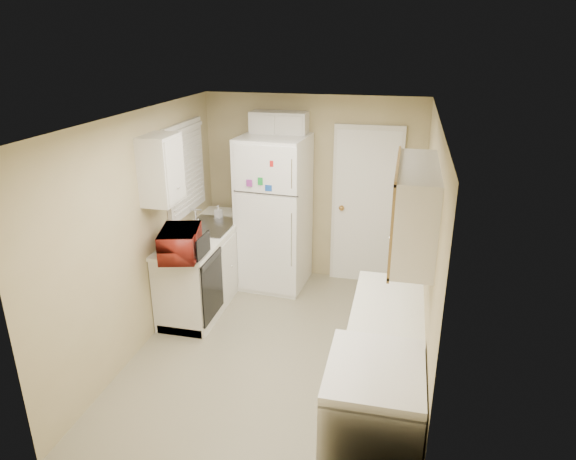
# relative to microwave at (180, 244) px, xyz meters

# --- Properties ---
(floor) EXTENTS (3.80, 3.80, 0.00)m
(floor) POSITION_rel_microwave_xyz_m (1.05, -0.12, -1.05)
(floor) COLOR #ABA587
(floor) RESTS_ON ground
(ceiling) EXTENTS (3.80, 3.80, 0.00)m
(ceiling) POSITION_rel_microwave_xyz_m (1.05, -0.12, 1.35)
(ceiling) COLOR white
(ceiling) RESTS_ON floor
(wall_left) EXTENTS (3.80, 3.80, 0.00)m
(wall_left) POSITION_rel_microwave_xyz_m (-0.35, -0.12, 0.15)
(wall_left) COLOR tan
(wall_left) RESTS_ON floor
(wall_right) EXTENTS (3.80, 3.80, 0.00)m
(wall_right) POSITION_rel_microwave_xyz_m (2.45, -0.12, 0.15)
(wall_right) COLOR tan
(wall_right) RESTS_ON floor
(wall_back) EXTENTS (2.80, 2.80, 0.00)m
(wall_back) POSITION_rel_microwave_xyz_m (1.05, 1.78, 0.15)
(wall_back) COLOR tan
(wall_back) RESTS_ON floor
(wall_front) EXTENTS (2.80, 2.80, 0.00)m
(wall_front) POSITION_rel_microwave_xyz_m (1.05, -2.02, 0.15)
(wall_front) COLOR tan
(wall_front) RESTS_ON floor
(left_counter) EXTENTS (0.60, 1.80, 0.90)m
(left_counter) POSITION_rel_microwave_xyz_m (-0.05, 0.78, -0.60)
(left_counter) COLOR silver
(left_counter) RESTS_ON floor
(dishwasher) EXTENTS (0.03, 0.58, 0.72)m
(dishwasher) POSITION_rel_microwave_xyz_m (0.24, 0.18, -0.56)
(dishwasher) COLOR black
(dishwasher) RESTS_ON floor
(sink) EXTENTS (0.54, 0.74, 0.16)m
(sink) POSITION_rel_microwave_xyz_m (-0.05, 0.93, -0.19)
(sink) COLOR gray
(sink) RESTS_ON left_counter
(microwave) EXTENTS (0.61, 0.44, 0.37)m
(microwave) POSITION_rel_microwave_xyz_m (0.00, 0.00, 0.00)
(microwave) COLOR maroon
(microwave) RESTS_ON left_counter
(soap_bottle) EXTENTS (0.10, 0.10, 0.17)m
(soap_bottle) POSITION_rel_microwave_xyz_m (-0.05, 1.25, -0.05)
(soap_bottle) COLOR white
(soap_bottle) RESTS_ON left_counter
(window_blinds) EXTENTS (0.10, 0.98, 1.08)m
(window_blinds) POSITION_rel_microwave_xyz_m (-0.31, 0.93, 0.55)
(window_blinds) COLOR silver
(window_blinds) RESTS_ON wall_left
(upper_cabinet_left) EXTENTS (0.30, 0.45, 0.70)m
(upper_cabinet_left) POSITION_rel_microwave_xyz_m (-0.20, 0.10, 0.75)
(upper_cabinet_left) COLOR silver
(upper_cabinet_left) RESTS_ON wall_left
(refrigerator) EXTENTS (0.86, 0.84, 1.94)m
(refrigerator) POSITION_rel_microwave_xyz_m (0.64, 1.40, -0.08)
(refrigerator) COLOR white
(refrigerator) RESTS_ON floor
(cabinet_over_fridge) EXTENTS (0.70, 0.30, 0.40)m
(cabinet_over_fridge) POSITION_rel_microwave_xyz_m (0.65, 1.63, 0.95)
(cabinet_over_fridge) COLOR silver
(cabinet_over_fridge) RESTS_ON wall_back
(interior_door) EXTENTS (0.86, 0.06, 2.08)m
(interior_door) POSITION_rel_microwave_xyz_m (1.75, 1.74, -0.03)
(interior_door) COLOR white
(interior_door) RESTS_ON floor
(right_counter) EXTENTS (0.60, 2.00, 0.90)m
(right_counter) POSITION_rel_microwave_xyz_m (2.15, -0.92, -0.60)
(right_counter) COLOR silver
(right_counter) RESTS_ON floor
(stove) EXTENTS (0.66, 0.81, 0.99)m
(stove) POSITION_rel_microwave_xyz_m (2.11, -1.56, -0.56)
(stove) COLOR white
(stove) RESTS_ON floor
(upper_cabinet_right) EXTENTS (0.30, 1.20, 0.70)m
(upper_cabinet_right) POSITION_rel_microwave_xyz_m (2.30, -0.62, 0.75)
(upper_cabinet_right) COLOR silver
(upper_cabinet_right) RESTS_ON wall_right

